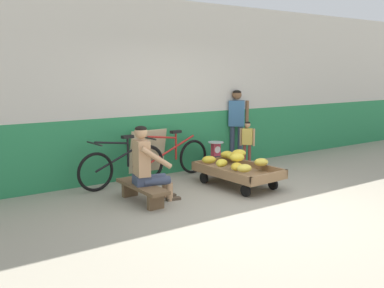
{
  "coord_description": "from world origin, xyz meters",
  "views": [
    {
      "loc": [
        -4.02,
        -4.3,
        1.93
      ],
      "look_at": [
        -0.17,
        1.37,
        0.75
      ],
      "focal_mm": 40.26,
      "sensor_mm": 36.0,
      "label": 1
    }
  ],
  "objects": [
    {
      "name": "shopping_bag",
      "position": [
        0.94,
        1.73,
        0.12
      ],
      "size": [
        0.18,
        0.12,
        0.24
      ],
      "primitive_type": "cube",
      "color": "silver",
      "rests_on": "ground"
    },
    {
      "name": "low_bench",
      "position": [
        -1.19,
        1.18,
        0.2
      ],
      "size": [
        0.33,
        1.11,
        0.27
      ],
      "color": "brown",
      "rests_on": "ground"
    },
    {
      "name": "banana_pile",
      "position": [
        0.5,
        1.1,
        0.46
      ],
      "size": [
        0.89,
        1.24,
        0.26
      ],
      "color": "gold",
      "rests_on": "banana_cart"
    },
    {
      "name": "ground_plane",
      "position": [
        0.0,
        0.0,
        0.0
      ],
      "size": [
        80.0,
        80.0,
        0.0
      ],
      "primitive_type": "plane",
      "color": "gray"
    },
    {
      "name": "sign_board",
      "position": [
        -0.41,
        2.45,
        0.44
      ],
      "size": [
        0.7,
        0.21,
        0.89
      ],
      "color": "#C6B289",
      "rests_on": "ground"
    },
    {
      "name": "bicycle_far_left",
      "position": [
        -0.05,
        2.22,
        0.35
      ],
      "size": [
        1.66,
        0.48,
        0.86
      ],
      "color": "black",
      "rests_on": "ground"
    },
    {
      "name": "weighing_scale",
      "position": [
        0.85,
        2.07,
        0.45
      ],
      "size": [
        0.3,
        0.3,
        0.29
      ],
      "color": "#28282D",
      "rests_on": "plastic_crate"
    },
    {
      "name": "customer_adult",
      "position": [
        1.64,
        2.42,
        0.95
      ],
      "size": [
        0.39,
        0.36,
        1.53
      ],
      "color": "#38425B",
      "rests_on": "ground"
    },
    {
      "name": "plastic_crate",
      "position": [
        0.85,
        2.07,
        0.15
      ],
      "size": [
        0.36,
        0.28,
        0.3
      ],
      "color": "red",
      "rests_on": "ground"
    },
    {
      "name": "vendor_seated",
      "position": [
        -1.1,
        1.17,
        0.57
      ],
      "size": [
        0.72,
        0.55,
        1.14
      ],
      "color": "tan",
      "rests_on": "ground"
    },
    {
      "name": "customer_child",
      "position": [
        1.55,
        1.97,
        0.58
      ],
      "size": [
        0.22,
        0.24,
        0.94
      ],
      "color": "brown",
      "rests_on": "ground"
    },
    {
      "name": "banana_cart",
      "position": [
        0.55,
        1.07,
        0.24
      ],
      "size": [
        0.93,
        1.49,
        0.36
      ],
      "color": "#8E6B47",
      "rests_on": "ground"
    },
    {
      "name": "back_wall",
      "position": [
        0.0,
        2.66,
        1.59
      ],
      "size": [
        16.0,
        0.3,
        3.18
      ],
      "color": "#287F4C",
      "rests_on": "ground"
    },
    {
      "name": "bicycle_near_left",
      "position": [
        -1.03,
        2.17,
        0.35
      ],
      "size": [
        1.66,
        0.48,
        0.86
      ],
      "color": "black",
      "rests_on": "ground"
    }
  ]
}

